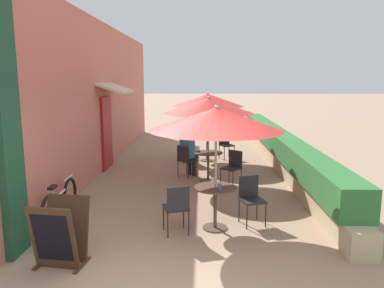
{
  "coord_description": "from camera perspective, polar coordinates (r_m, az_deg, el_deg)",
  "views": [
    {
      "loc": [
        0.4,
        -4.63,
        2.62
      ],
      "look_at": [
        0.15,
        4.57,
        1.0
      ],
      "focal_mm": 35.0,
      "sensor_mm": 36.0,
      "label": 1
    }
  ],
  "objects": [
    {
      "name": "cafe_chair_mid_right",
      "position": [
        9.97,
        -1.0,
        -2.19
      ],
      "size": [
        0.56,
        0.56,
        0.87
      ],
      "rotation": [
        0.0,
        0.0,
        11.89
      ],
      "color": "#232328",
      "rests_on": "ground_plane"
    },
    {
      "name": "cafe_chair_far_right",
      "position": [
        11.63,
        -0.67,
        -0.43
      ],
      "size": [
        0.53,
        0.53,
        0.87
      ],
      "rotation": [
        0.0,
        0.0,
        6.71
      ],
      "color": "#232328",
      "rests_on": "ground_plane"
    },
    {
      "name": "coffee_cup_near",
      "position": [
        6.4,
        4.27,
        -6.52
      ],
      "size": [
        0.07,
        0.07,
        0.09
      ],
      "color": "teal",
      "rests_on": "patio_table_near"
    },
    {
      "name": "patio_table_far",
      "position": [
        11.98,
        2.33,
        -0.03
      ],
      "size": [
        0.74,
        0.74,
        0.76
      ],
      "color": "brown",
      "rests_on": "ground_plane"
    },
    {
      "name": "cafe_chair_far_left",
      "position": [
        12.37,
        5.15,
        0.16
      ],
      "size": [
        0.53,
        0.53,
        0.87
      ],
      "rotation": [
        0.0,
        0.0,
        3.57
      ],
      "color": "#232328",
      "rests_on": "ground_plane"
    },
    {
      "name": "cafe_facade_wall",
      "position": [
        11.68,
        -13.13,
        7.13
      ],
      "size": [
        0.98,
        13.59,
        4.2
      ],
      "color": "#C66B5B",
      "rests_on": "ground_plane"
    },
    {
      "name": "menu_board",
      "position": [
        5.72,
        -19.41,
        -12.72
      ],
      "size": [
        0.72,
        0.71,
        0.95
      ],
      "rotation": [
        0.0,
        0.0,
        -0.13
      ],
      "color": "#422819",
      "rests_on": "ground_plane"
    },
    {
      "name": "planter_hedge",
      "position": [
        11.75,
        13.07,
        -0.48
      ],
      "size": [
        0.6,
        12.59,
        1.01
      ],
      "color": "tan",
      "rests_on": "ground_plane"
    },
    {
      "name": "seated_patron_mid_right",
      "position": [
        10.02,
        -0.58,
        -1.14
      ],
      "size": [
        0.5,
        0.51,
        1.25
      ],
      "rotation": [
        0.0,
        0.0,
        11.89
      ],
      "color": "#23232D",
      "rests_on": "ground_plane"
    },
    {
      "name": "patio_umbrella_near",
      "position": [
        6.31,
        3.71,
        3.83
      ],
      "size": [
        2.27,
        2.27,
        2.18
      ],
      "color": "#B7B7BC",
      "rests_on": "ground_plane"
    },
    {
      "name": "ground_plane",
      "position": [
        5.33,
        -3.14,
        -19.46
      ],
      "size": [
        120.0,
        120.0,
        0.0
      ],
      "primitive_type": "plane",
      "color": "#9E7F66"
    },
    {
      "name": "bicycle_leaning",
      "position": [
        7.35,
        -19.48,
        -8.52
      ],
      "size": [
        0.11,
        1.8,
        0.78
      ],
      "rotation": [
        0.0,
        0.0,
        0.02
      ],
      "color": "black",
      "rests_on": "ground_plane"
    },
    {
      "name": "patio_table_near",
      "position": [
        6.62,
        3.57,
        -8.4
      ],
      "size": [
        0.74,
        0.74,
        0.76
      ],
      "color": "brown",
      "rests_on": "ground_plane"
    },
    {
      "name": "cafe_chair_mid_left",
      "position": [
        9.24,
        6.25,
        -3.23
      ],
      "size": [
        0.56,
        0.56,
        0.87
      ],
      "rotation": [
        0.0,
        0.0,
        8.75
      ],
      "color": "#232328",
      "rests_on": "ground_plane"
    },
    {
      "name": "coffee_cup_far",
      "position": [
        11.82,
        2.11,
        1.14
      ],
      "size": [
        0.07,
        0.07,
        0.09
      ],
      "color": "#232328",
      "rests_on": "patio_table_far"
    },
    {
      "name": "cafe_chair_near_right",
      "position": [
        6.94,
        8.95,
        -7.78
      ],
      "size": [
        0.5,
        0.5,
        0.87
      ],
      "rotation": [
        0.0,
        0.0,
        9.72
      ],
      "color": "#232328",
      "rests_on": "ground_plane"
    },
    {
      "name": "patio_umbrella_far",
      "position": [
        11.82,
        2.38,
        6.71
      ],
      "size": [
        2.27,
        2.27,
        2.18
      ],
      "color": "#B7B7BC",
      "rests_on": "ground_plane"
    },
    {
      "name": "cafe_chair_near_left",
      "position": [
        6.37,
        -2.33,
        -9.32
      ],
      "size": [
        0.5,
        0.5,
        0.87
      ],
      "rotation": [
        0.0,
        0.0,
        6.58
      ],
      "color": "#232328",
      "rests_on": "ground_plane"
    },
    {
      "name": "patio_umbrella_mid",
      "position": [
        9.38,
        2.55,
        5.85
      ],
      "size": [
        2.27,
        2.27,
        2.18
      ],
      "color": "#B7B7BC",
      "rests_on": "ground_plane"
    },
    {
      "name": "patio_table_mid",
      "position": [
        9.58,
        2.49,
        -2.58
      ],
      "size": [
        0.74,
        0.74,
        0.76
      ],
      "color": "brown",
      "rests_on": "ground_plane"
    }
  ]
}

